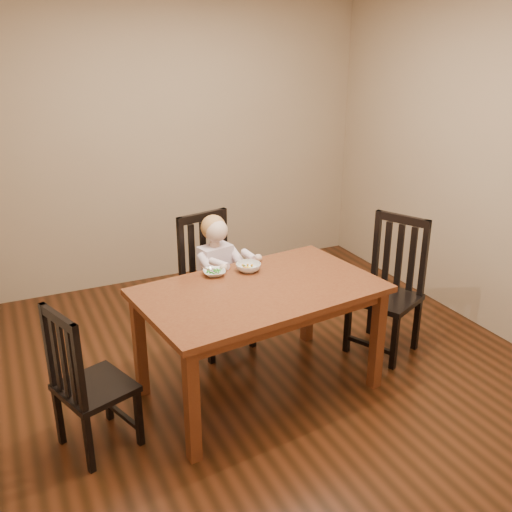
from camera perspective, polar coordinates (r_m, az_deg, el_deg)
name	(u,v)px	position (r m, az deg, el deg)	size (l,w,h in m)	color
room	(259,191)	(3.77, 0.27, 6.49)	(4.01, 4.01, 2.71)	#431E0E
dining_table	(260,300)	(3.75, 0.39, -4.44)	(1.65, 1.12, 0.78)	#552613
chair_child	(214,285)	(4.43, -4.26, -2.88)	(0.54, 0.53, 1.05)	black
chair_left	(87,383)	(3.48, -16.54, -12.10)	(0.50, 0.51, 0.93)	black
chair_right	(389,289)	(4.46, 13.12, -3.19)	(0.59, 0.60, 1.06)	black
toddler	(217,270)	(4.33, -3.91, -1.36)	(0.33, 0.41, 0.56)	beige
bowl_peas	(214,273)	(3.90, -4.19, -1.67)	(0.15, 0.15, 0.04)	silver
bowl_veg	(248,267)	(3.96, -0.76, -1.13)	(0.17, 0.17, 0.05)	silver
fork	(210,271)	(3.86, -4.58, -1.54)	(0.10, 0.08, 0.05)	silver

